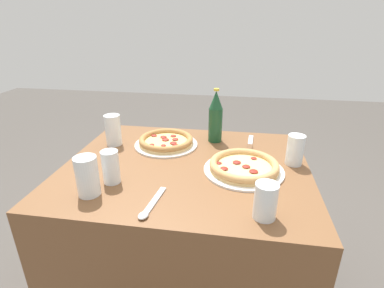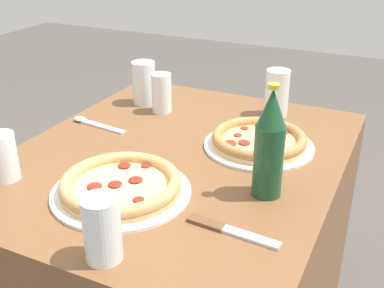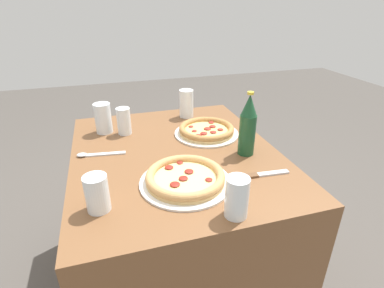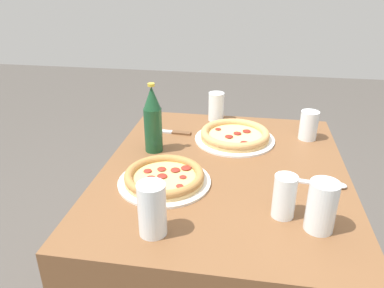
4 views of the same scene
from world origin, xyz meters
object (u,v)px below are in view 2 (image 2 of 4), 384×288
at_px(glass_lemonade, 277,96).
at_px(beer_bottle, 269,145).
at_px(glass_red_wine, 144,84).
at_px(pizza_salami, 121,186).
at_px(pizza_pepperoni, 259,141).
at_px(glass_iced_tea, 2,159).
at_px(knife, 228,230).
at_px(glass_water, 102,232).
at_px(spoon, 92,123).
at_px(glass_orange_juice, 162,95).

relative_size(glass_lemonade, beer_bottle, 0.56).
height_order(glass_red_wine, beer_bottle, beer_bottle).
bearing_deg(glass_red_wine, pizza_salami, -154.51).
bearing_deg(pizza_pepperoni, glass_iced_tea, 130.99).
height_order(pizza_salami, glass_lemonade, glass_lemonade).
relative_size(beer_bottle, knife, 1.31).
bearing_deg(pizza_pepperoni, glass_red_wine, 70.38).
relative_size(glass_water, glass_lemonade, 0.87).
height_order(glass_lemonade, spoon, glass_lemonade).
bearing_deg(glass_water, beer_bottle, -29.84).
bearing_deg(glass_water, glass_iced_tea, 69.63).
bearing_deg(pizza_salami, glass_water, -154.59).
bearing_deg(glass_orange_juice, glass_red_wine, 63.90).
height_order(glass_iced_tea, beer_bottle, beer_bottle).
bearing_deg(glass_lemonade, knife, -171.50).
xyz_separation_m(glass_red_wine, knife, (-0.55, -0.52, -0.06)).
bearing_deg(pizza_salami, spoon, 45.28).
bearing_deg(glass_red_wine, knife, -136.82).
xyz_separation_m(glass_red_wine, glass_lemonade, (0.09, -0.42, -0.00)).
height_order(glass_orange_juice, glass_lemonade, glass_lemonade).
xyz_separation_m(pizza_salami, glass_orange_juice, (0.48, 0.16, 0.04)).
relative_size(pizza_salami, glass_iced_tea, 2.73).
relative_size(glass_red_wine, knife, 0.71).
distance_m(beer_bottle, knife, 0.21).
bearing_deg(beer_bottle, glass_red_wine, 54.75).
bearing_deg(beer_bottle, glass_lemonade, 14.20).
bearing_deg(glass_iced_tea, glass_lemonade, -34.49).
xyz_separation_m(pizza_pepperoni, glass_orange_juice, (0.12, 0.36, 0.04)).
distance_m(pizza_salami, beer_bottle, 0.34).
relative_size(glass_red_wine, glass_orange_juice, 1.13).
xyz_separation_m(pizza_pepperoni, spoon, (-0.07, 0.50, -0.01)).
distance_m(glass_red_wine, knife, 0.76).
xyz_separation_m(glass_orange_juice, spoon, (-0.18, 0.14, -0.05)).
bearing_deg(glass_red_wine, glass_iced_tea, 176.47).
bearing_deg(glass_lemonade, pizza_pepperoni, -173.67).
relative_size(pizza_salami, glass_water, 2.49).
bearing_deg(knife, glass_orange_juice, 40.13).
distance_m(pizza_salami, glass_red_wine, 0.58).
bearing_deg(knife, beer_bottle, -7.74).
height_order(glass_red_wine, glass_lemonade, glass_lemonade).
xyz_separation_m(beer_bottle, knife, (-0.17, 0.02, -0.12)).
relative_size(pizza_pepperoni, spoon, 1.53).
xyz_separation_m(pizza_pepperoni, glass_lemonade, (0.25, 0.03, 0.04)).
height_order(pizza_salami, glass_iced_tea, glass_iced_tea).
distance_m(pizza_salami, spoon, 0.42).
height_order(glass_orange_juice, spoon, glass_orange_juice).
xyz_separation_m(glass_red_wine, spoon, (-0.23, 0.05, -0.06)).
distance_m(pizza_pepperoni, knife, 0.40).
distance_m(glass_water, glass_lemonade, 0.81).
height_order(pizza_salami, beer_bottle, beer_bottle).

